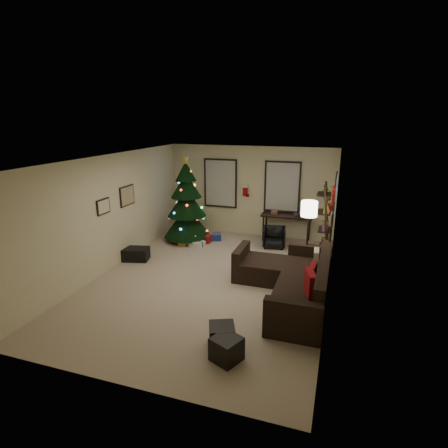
{
  "coord_description": "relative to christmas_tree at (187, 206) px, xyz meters",
  "views": [
    {
      "loc": [
        2.58,
        -6.98,
        3.52
      ],
      "look_at": [
        0.1,
        0.6,
        1.15
      ],
      "focal_mm": 29.09,
      "sensor_mm": 36.0,
      "label": 1
    }
  ],
  "objects": [
    {
      "name": "window_back_right",
      "position": [
        2.56,
        1.11,
        0.5
      ],
      "size": [
        1.05,
        0.06,
        1.5
      ],
      "color": "#728CB2",
      "rests_on": "wall_back"
    },
    {
      "name": "floor",
      "position": [
        1.61,
        -2.36,
        -1.05
      ],
      "size": [
        7.0,
        7.0,
        0.0
      ],
      "primitive_type": "plane",
      "color": "tan",
      "rests_on": "ground"
    },
    {
      "name": "garland",
      "position": [
        4.06,
        -2.39,
        0.95
      ],
      "size": [
        0.08,
        1.9,
        0.3
      ],
      "primitive_type": null,
      "color": "#A5140C",
      "rests_on": "wall_right"
    },
    {
      "name": "window_back_left",
      "position": [
        0.66,
        1.11,
        0.5
      ],
      "size": [
        1.05,
        0.06,
        1.5
      ],
      "color": "#728CB2",
      "rests_on": "wall_back"
    },
    {
      "name": "wall_right",
      "position": [
        4.11,
        -2.36,
        0.3
      ],
      "size": [
        0.0,
        7.0,
        7.0
      ],
      "primitive_type": "plane",
      "rotation": [
        1.57,
        0.0,
        -1.57
      ],
      "color": "beige",
      "rests_on": "floor"
    },
    {
      "name": "art_map",
      "position": [
        -0.87,
        -1.66,
        0.58
      ],
      "size": [
        0.04,
        0.6,
        0.5
      ],
      "color": "black",
      "rests_on": "wall_left"
    },
    {
      "name": "christmas_tree",
      "position": [
        0.0,
        0.0,
        0.0
      ],
      "size": [
        1.36,
        1.36,
        2.53
      ],
      "rotation": [
        0.0,
        0.0,
        -0.12
      ],
      "color": "black",
      "rests_on": "floor"
    },
    {
      "name": "sofa",
      "position": [
        3.43,
        -2.52,
        -0.75
      ],
      "size": [
        2.04,
        2.95,
        0.91
      ],
      "color": "black",
      "rests_on": "floor"
    },
    {
      "name": "floor_lamp",
      "position": [
        3.56,
        -1.32,
        0.39
      ],
      "size": [
        0.36,
        0.36,
        1.72
      ],
      "rotation": [
        0.0,
        0.0,
        0.24
      ],
      "color": "black",
      "rests_on": "floor"
    },
    {
      "name": "ottoman_far",
      "position": [
        2.78,
        -4.9,
        -0.86
      ],
      "size": [
        0.52,
        0.52,
        0.37
      ],
      "primitive_type": "cube",
      "rotation": [
        0.0,
        0.0,
        -0.43
      ],
      "color": "black",
      "rests_on": "floor"
    },
    {
      "name": "pillow_red_b",
      "position": [
        3.82,
        -2.81,
        -0.41
      ],
      "size": [
        0.14,
        0.41,
        0.4
      ],
      "primitive_type": "cube",
      "rotation": [
        0.0,
        0.0,
        -0.08
      ],
      "color": "maroon",
      "rests_on": "sofa"
    },
    {
      "name": "presents",
      "position": [
        0.13,
        -0.06,
        -0.93
      ],
      "size": [
        1.5,
        1.16,
        0.3
      ],
      "rotation": [
        0.0,
        0.0,
        -0.27
      ],
      "color": "maroon",
      "rests_on": "floor"
    },
    {
      "name": "storage_bin",
      "position": [
        -0.63,
        -1.84,
        -0.89
      ],
      "size": [
        0.71,
        0.56,
        0.32
      ],
      "primitive_type": "cube",
      "rotation": [
        0.0,
        0.0,
        0.24
      ],
      "color": "black",
      "rests_on": "floor"
    },
    {
      "name": "window_right_wall",
      "position": [
        4.08,
        0.19,
        0.45
      ],
      "size": [
        0.06,
        0.9,
        1.3
      ],
      "color": "#728CB2",
      "rests_on": "wall_right"
    },
    {
      "name": "wall_front",
      "position": [
        1.61,
        -5.86,
        0.3
      ],
      "size": [
        5.0,
        0.0,
        5.0
      ],
      "primitive_type": "plane",
      "rotation": [
        -1.57,
        0.0,
        0.0
      ],
      "color": "beige",
      "rests_on": "floor"
    },
    {
      "name": "ottoman_near",
      "position": [
        2.61,
        -4.61,
        -0.86
      ],
      "size": [
        0.51,
        0.51,
        0.37
      ],
      "primitive_type": "cube",
      "rotation": [
        0.0,
        0.0,
        0.39
      ],
      "color": "black",
      "rests_on": "floor"
    },
    {
      "name": "bookshelf",
      "position": [
        3.91,
        -0.43,
        -0.08
      ],
      "size": [
        0.3,
        0.58,
        2.0
      ],
      "color": "black",
      "rests_on": "floor"
    },
    {
      "name": "desk",
      "position": [
        2.77,
        0.86,
        -0.35
      ],
      "size": [
        1.45,
        0.52,
        0.78
      ],
      "color": "black",
      "rests_on": "floor"
    },
    {
      "name": "wall_back",
      "position": [
        1.61,
        1.14,
        0.3
      ],
      "size": [
        5.0,
        0.0,
        5.0
      ],
      "primitive_type": "plane",
      "rotation": [
        1.57,
        0.0,
        0.0
      ],
      "color": "beige",
      "rests_on": "floor"
    },
    {
      "name": "pillow_red_a",
      "position": [
        3.82,
        -3.27,
        -0.41
      ],
      "size": [
        0.26,
        0.51,
        0.49
      ],
      "primitive_type": "cube",
      "rotation": [
        0.0,
        0.0,
        0.28
      ],
      "color": "maroon",
      "rests_on": "sofa"
    },
    {
      "name": "gallery",
      "position": [
        4.09,
        -2.43,
        0.53
      ],
      "size": [
        0.03,
        1.25,
        0.54
      ],
      "color": "black",
      "rests_on": "wall_right"
    },
    {
      "name": "pillow_cream",
      "position": [
        3.82,
        -1.92,
        -0.42
      ],
      "size": [
        0.13,
        0.38,
        0.37
      ],
      "primitive_type": "cube",
      "rotation": [
        0.0,
        0.0,
        0.06
      ],
      "color": "beige",
      "rests_on": "sofa"
    },
    {
      "name": "art_abstract",
      "position": [
        -0.87,
        -2.64,
        0.53
      ],
      "size": [
        0.04,
        0.45,
        0.35
      ],
      "color": "black",
      "rests_on": "wall_left"
    },
    {
      "name": "potted_plant",
      "position": [
        3.91,
        -0.36,
        0.75
      ],
      "size": [
        0.53,
        0.5,
        0.47
      ],
      "primitive_type": "imported",
      "rotation": [
        0.0,
        0.0,
        0.4
      ],
      "color": "#4C4C4C",
      "rests_on": "bookshelf"
    },
    {
      "name": "ceiling",
      "position": [
        1.61,
        -2.36,
        1.65
      ],
      "size": [
        7.0,
        7.0,
        0.0
      ],
      "primitive_type": "plane",
      "rotation": [
        3.14,
        0.0,
        0.0
      ],
      "color": "white",
      "rests_on": "floor"
    },
    {
      "name": "stocking_right",
      "position": [
        1.8,
        1.24,
        0.34
      ],
      "size": [
        0.2,
        0.05,
        0.36
      ],
      "color": "#990F0C",
      "rests_on": "wall_back"
    },
    {
      "name": "stocking_left",
      "position": [
        1.47,
        1.06,
        0.34
      ],
      "size": [
        0.2,
        0.05,
        0.36
      ],
      "color": "#990F0C",
      "rests_on": "wall_back"
    },
    {
      "name": "desk_chair",
      "position": [
        2.54,
        0.21,
        -0.76
      ],
      "size": [
        0.63,
        0.6,
        0.58
      ],
      "primitive_type": "imported",
      "rotation": [
        0.0,
        0.0,
        0.15
      ],
      "color": "black",
      "rests_on": "floor"
    },
    {
      "name": "wall_left",
      "position": [
        -0.89,
        -2.36,
        0.3
      ],
      "size": [
        0.0,
        7.0,
        7.0
      ],
      "primitive_type": "plane",
      "rotation": [
        1.57,
        0.0,
        1.57
      ],
      "color": "beige",
      "rests_on": "floor"
    }
  ]
}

